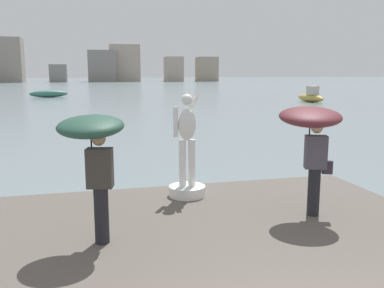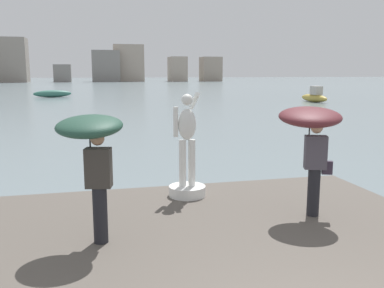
{
  "view_description": "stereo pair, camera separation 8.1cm",
  "coord_description": "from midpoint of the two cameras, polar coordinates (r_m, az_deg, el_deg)",
  "views": [
    {
      "loc": [
        -2.05,
        -2.35,
        2.99
      ],
      "look_at": [
        0.0,
        5.78,
        1.55
      ],
      "focal_mm": 39.06,
      "sensor_mm": 36.0,
      "label": 1
    },
    {
      "loc": [
        -1.97,
        -2.36,
        2.99
      ],
      "look_at": [
        0.0,
        5.78,
        1.55
      ],
      "focal_mm": 39.06,
      "sensor_mm": 36.0,
      "label": 2
    }
  ],
  "objects": [
    {
      "name": "boat_mid",
      "position": [
        44.48,
        15.87,
        6.25
      ],
      "size": [
        1.22,
        4.43,
        1.62
      ],
      "color": "#B2993D",
      "rests_on": "ground"
    },
    {
      "name": "onlooker_right",
      "position": [
        7.75,
        15.71,
        2.05
      ],
      "size": [
        1.43,
        1.44,
        2.03
      ],
      "color": "black",
      "rests_on": "pier"
    },
    {
      "name": "boat_far",
      "position": [
        53.56,
        -19.03,
        6.5
      ],
      "size": [
        4.51,
        1.6,
        0.85
      ],
      "color": "#336B5B",
      "rests_on": "ground"
    },
    {
      "name": "statue_white_figure",
      "position": [
        8.77,
        -0.95,
        -2.47
      ],
      "size": [
        0.78,
        0.95,
        2.19
      ],
      "color": "white",
      "rests_on": "pier"
    },
    {
      "name": "ground_plane",
      "position": [
        42.51,
        -11.45,
        5.55
      ],
      "size": [
        400.0,
        400.0,
        0.0
      ],
      "primitive_type": "plane",
      "color": "slate"
    },
    {
      "name": "distant_skyline",
      "position": [
        136.6,
        -15.28,
        10.47
      ],
      "size": [
        78.3,
        10.92,
        13.13
      ],
      "color": "gray",
      "rests_on": "ground"
    },
    {
      "name": "onlooker_left",
      "position": [
        6.39,
        -13.67,
        0.17
      ],
      "size": [
        1.21,
        1.23,
        2.01
      ],
      "color": "black",
      "rests_on": "pier"
    }
  ]
}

